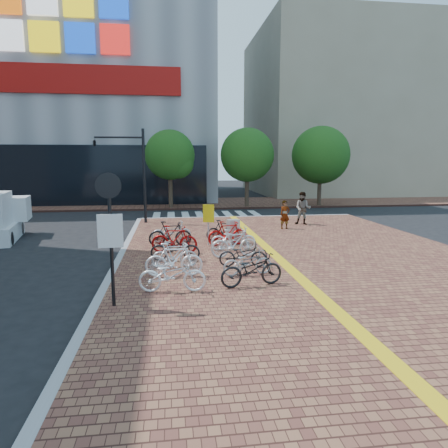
{
  "coord_description": "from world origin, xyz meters",
  "views": [
    {
      "loc": [
        -2.0,
        -13.61,
        3.85
      ],
      "look_at": [
        0.09,
        1.99,
        1.3
      ],
      "focal_mm": 32.0,
      "sensor_mm": 36.0,
      "label": 1
    }
  ],
  "objects": [
    {
      "name": "bike_8",
      "position": [
        0.41,
        -1.35,
        0.58
      ],
      "size": [
        1.69,
        0.78,
        0.86
      ],
      "primitive_type": "imported",
      "rotation": [
        0.0,
        0.0,
        1.7
      ],
      "color": "#A6A6AB",
      "rests_on": "sidewalk"
    },
    {
      "name": "bike_9",
      "position": [
        0.45,
        -0.33,
        0.59
      ],
      "size": [
        1.73,
        0.85,
        0.87
      ],
      "primitive_type": "imported",
      "rotation": [
        0.0,
        0.0,
        1.4
      ],
      "color": "black",
      "rests_on": "sidewalk"
    },
    {
      "name": "bike_4",
      "position": [
        -1.9,
        2.11,
        0.71
      ],
      "size": [
        1.92,
        0.89,
        1.11
      ],
      "primitive_type": "imported",
      "rotation": [
        0.0,
        0.0,
        1.37
      ],
      "color": "#A10B0B",
      "rests_on": "sidewalk"
    },
    {
      "name": "street_trees",
      "position": [
        5.04,
        17.45,
        4.1
      ],
      "size": [
        16.2,
        4.6,
        6.35
      ],
      "color": "#38281E",
      "rests_on": "far_sidewalk"
    },
    {
      "name": "bike_7",
      "position": [
        0.32,
        -2.45,
        0.66
      ],
      "size": [
        2.02,
        1.02,
        1.01
      ],
      "primitive_type": "imported",
      "rotation": [
        0.0,
        0.0,
        1.76
      ],
      "color": "black",
      "rests_on": "sidewalk"
    },
    {
      "name": "bike_6",
      "position": [
        -2.01,
        4.28,
        0.62
      ],
      "size": [
        1.85,
        0.84,
        0.94
      ],
      "primitive_type": "imported",
      "rotation": [
        0.0,
        0.0,
        1.69
      ],
      "color": "silver",
      "rests_on": "sidewalk"
    },
    {
      "name": "bike_0",
      "position": [
        -2.01,
        -2.67,
        0.65
      ],
      "size": [
        1.94,
        0.81,
        0.99
      ],
      "primitive_type": "imported",
      "rotation": [
        0.0,
        0.0,
        1.49
      ],
      "color": "white",
      "rests_on": "sidewalk"
    },
    {
      "name": "traffic_light_pole",
      "position": [
        -4.76,
        10.18,
        3.91
      ],
      "size": [
        2.93,
        1.13,
        5.45
      ],
      "color": "black",
      "rests_on": "sidewalk"
    },
    {
      "name": "bike_1",
      "position": [
        -1.94,
        -1.19,
        0.7
      ],
      "size": [
        1.85,
        0.57,
        1.1
      ],
      "primitive_type": "imported",
      "rotation": [
        0.0,
        0.0,
        1.54
      ],
      "color": "white",
      "rests_on": "sidewalk"
    },
    {
      "name": "bike_2",
      "position": [
        -1.91,
        -0.17,
        0.62
      ],
      "size": [
        1.57,
        0.47,
        0.94
      ],
      "primitive_type": "imported",
      "rotation": [
        0.0,
        0.0,
        1.55
      ],
      "color": "#B3B3B8",
      "rests_on": "sidewalk"
    },
    {
      "name": "bike_3",
      "position": [
        -1.88,
        0.82,
        0.63
      ],
      "size": [
        1.88,
        0.86,
        0.95
      ],
      "primitive_type": "imported",
      "rotation": [
        0.0,
        0.0,
        1.44
      ],
      "color": "black",
      "rests_on": "sidewalk"
    },
    {
      "name": "notice_sign",
      "position": [
        -3.5,
        -3.61,
        2.28
      ],
      "size": [
        0.63,
        0.15,
        3.39
      ],
      "color": "black",
      "rests_on": "sidewalk"
    },
    {
      "name": "bike_13",
      "position": [
        0.38,
        4.27,
        0.64
      ],
      "size": [
        1.68,
        0.67,
        0.98
      ],
      "primitive_type": "imported",
      "rotation": [
        0.0,
        0.0,
        1.7
      ],
      "color": "black",
      "rests_on": "sidewalk"
    },
    {
      "name": "kerb_north",
      "position": [
        3.0,
        12.0,
        0.08
      ],
      "size": [
        14.0,
        0.25,
        0.15
      ],
      "primitive_type": "cube",
      "color": "gray",
      "rests_on": "ground"
    },
    {
      "name": "crosswalk",
      "position": [
        0.5,
        14.0,
        0.01
      ],
      "size": [
        7.5,
        4.0,
        0.01
      ],
      "color": "silver",
      "rests_on": "ground"
    },
    {
      "name": "far_sidewalk",
      "position": [
        0.0,
        21.0,
        0.07
      ],
      "size": [
        70.0,
        8.0,
        0.15
      ],
      "primitive_type": "cube",
      "color": "brown",
      "rests_on": "ground"
    },
    {
      "name": "kerb_west",
      "position": [
        -4.0,
        -5.0,
        0.08
      ],
      "size": [
        0.25,
        34.0,
        0.15
      ],
      "primitive_type": "cube",
      "color": "gray",
      "rests_on": "ground"
    },
    {
      "name": "sidewalk",
      "position": [
        3.0,
        -5.0,
        0.07
      ],
      "size": [
        14.0,
        34.0,
        0.15
      ],
      "primitive_type": "cube",
      "color": "brown",
      "rests_on": "ground"
    },
    {
      "name": "ground",
      "position": [
        0.0,
        0.0,
        0.0
      ],
      "size": [
        120.0,
        120.0,
        0.0
      ],
      "primitive_type": "plane",
      "color": "black",
      "rests_on": "ground"
    },
    {
      "name": "building_beige",
      "position": [
        18.0,
        32.0,
        9.0
      ],
      "size": [
        20.0,
        18.0,
        18.0
      ],
      "primitive_type": "cube",
      "color": "gray",
      "rests_on": "ground"
    },
    {
      "name": "bike_11",
      "position": [
        0.52,
        2.26,
        0.64
      ],
      "size": [
        1.88,
        0.7,
        0.98
      ],
      "primitive_type": "imported",
      "rotation": [
        0.0,
        0.0,
        1.54
      ],
      "color": "white",
      "rests_on": "sidewalk"
    },
    {
      "name": "utility_box",
      "position": [
        0.73,
        3.64,
        0.69
      ],
      "size": [
        0.57,
        0.49,
        1.07
      ],
      "primitive_type": "cube",
      "rotation": [
        0.0,
        0.0,
        0.3
      ],
      "color": "silver",
      "rests_on": "sidewalk"
    },
    {
      "name": "tactile_strip",
      "position": [
        2.0,
        -5.0,
        0.16
      ],
      "size": [
        0.4,
        34.0,
        0.01
      ],
      "primitive_type": "cube",
      "color": "gold",
      "rests_on": "sidewalk"
    },
    {
      "name": "pedestrian_a",
      "position": [
        4.07,
        7.0,
        0.91
      ],
      "size": [
        0.6,
        0.44,
        1.53
      ],
      "primitive_type": "imported",
      "rotation": [
        0.0,
        0.0,
        0.14
      ],
      "color": "gray",
      "rests_on": "sidewalk"
    },
    {
      "name": "bike_5",
      "position": [
        -2.06,
        3.34,
        0.7
      ],
      "size": [
        1.84,
        0.55,
        1.1
      ],
      "primitive_type": "imported",
      "rotation": [
        0.0,
        0.0,
        1.59
      ],
      "color": "black",
      "rests_on": "sidewalk"
    },
    {
      "name": "department_store",
      "position": [
        -15.99,
        31.95,
        13.98
      ],
      "size": [
        36.0,
        24.27,
        28.0
      ],
      "color": "gray",
      "rests_on": "ground"
    },
    {
      "name": "bike_10",
      "position": [
        0.36,
        1.06,
        0.7
      ],
      "size": [
        1.87,
        0.72,
        1.1
      ],
      "primitive_type": "imported",
      "rotation": [
        0.0,
        0.0,
        1.68
      ],
      "color": "silver",
      "rests_on": "sidewalk"
    },
    {
      "name": "yellow_sign",
      "position": [
        -0.41,
        3.38,
        1.39
      ],
      "size": [
        0.48,
        0.16,
        1.79
      ],
      "color": "#B7B7BC",
      "rests_on": "sidewalk"
    },
    {
      "name": "pedestrian_b",
      "position": [
        5.49,
        8.25,
        1.09
      ],
      "size": [
        1.14,
        1.05,
        1.87
      ],
      "primitive_type": "imported",
      "rotation": [
        0.0,
        0.0,
        -0.48
      ],
      "color": "#515767",
      "rests_on": "sidewalk"
    },
    {
      "name": "bike_12",
      "position": [
        0.42,
        3.23,
        0.69
      ],
      "size": [
        1.86,
        0.85,
        1.08
      ],
      "primitive_type": "imported",
      "rotation": [
        0.0,
        0.0,
        1.77
      ],
      "color": "#AB0D0C",
      "rests_on": "sidewalk"
    }
  ]
}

